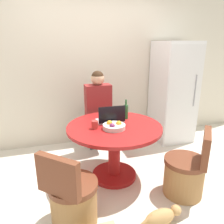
# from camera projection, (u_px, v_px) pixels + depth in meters

# --- Properties ---
(ground_plane) EXTENTS (12.00, 12.00, 0.00)m
(ground_plane) POSITION_uv_depth(u_px,v_px,m) (113.00, 185.00, 2.78)
(ground_plane) COLOR beige
(wall_back) EXTENTS (7.00, 0.06, 2.60)m
(wall_back) POSITION_uv_depth(u_px,v_px,m) (88.00, 69.00, 3.73)
(wall_back) COLOR beige
(wall_back) RESTS_ON ground_plane
(refrigerator) EXTENTS (0.65, 0.69, 1.76)m
(refrigerator) POSITION_uv_depth(u_px,v_px,m) (173.00, 92.00, 3.91)
(refrigerator) COLOR white
(refrigerator) RESTS_ON ground_plane
(dining_table) EXTENTS (1.20, 1.20, 0.73)m
(dining_table) POSITION_uv_depth(u_px,v_px,m) (114.00, 141.00, 2.82)
(dining_table) COLOR maroon
(dining_table) RESTS_ON ground_plane
(chair_near_left_corner) EXTENTS (0.56, 0.56, 0.83)m
(chair_near_left_corner) POSITION_uv_depth(u_px,v_px,m) (73.00, 200.00, 2.12)
(chair_near_left_corner) COLOR #9E7042
(chair_near_left_corner) RESTS_ON ground_plane
(chair_near_right_corner) EXTENTS (0.56, 0.55, 0.83)m
(chair_near_right_corner) POSITION_uv_depth(u_px,v_px,m) (186.00, 173.00, 2.55)
(chair_near_right_corner) COLOR #9E7042
(chair_near_right_corner) RESTS_ON ground_plane
(person_seated) EXTENTS (0.40, 0.37, 1.33)m
(person_seated) POSITION_uv_depth(u_px,v_px,m) (98.00, 108.00, 3.50)
(person_seated) COLOR #2D2D38
(person_seated) RESTS_ON ground_plane
(laptop) EXTENTS (0.35, 0.21, 0.23)m
(laptop) POSITION_uv_depth(u_px,v_px,m) (111.00, 118.00, 2.86)
(laptop) COLOR #B7B7BC
(laptop) RESTS_ON dining_table
(fruit_bowl) EXTENTS (0.27, 0.27, 0.10)m
(fruit_bowl) POSITION_uv_depth(u_px,v_px,m) (114.00, 126.00, 2.64)
(fruit_bowl) COLOR beige
(fruit_bowl) RESTS_ON dining_table
(coffee_cup) EXTENTS (0.08, 0.08, 0.10)m
(coffee_cup) POSITION_uv_depth(u_px,v_px,m) (95.00, 125.00, 2.65)
(coffee_cup) COLOR #B2332D
(coffee_cup) RESTS_ON dining_table
(bottle) EXTENTS (0.06, 0.06, 0.27)m
(bottle) POSITION_uv_depth(u_px,v_px,m) (126.00, 111.00, 2.97)
(bottle) COLOR #23602D
(bottle) RESTS_ON dining_table
(cat) EXTENTS (0.46, 0.17, 0.17)m
(cat) POSITION_uv_depth(u_px,v_px,m) (162.00, 217.00, 2.16)
(cat) COLOR tan
(cat) RESTS_ON ground_plane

